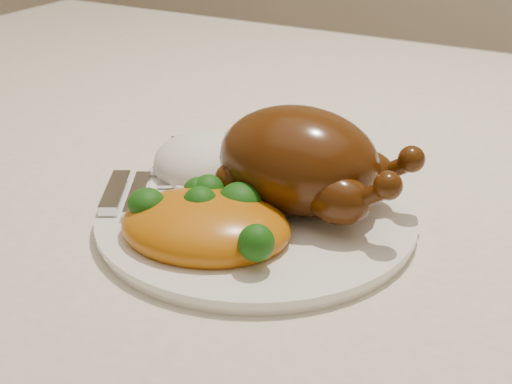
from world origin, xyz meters
The scene contains 7 objects.
dining_table centered at (0.00, 0.00, 0.67)m, with size 1.60×0.90×0.76m.
tablecloth centered at (0.00, 0.00, 0.74)m, with size 1.73×1.03×0.18m.
dinner_plate centered at (0.02, -0.20, 0.77)m, with size 0.28×0.28×0.01m, color white.
roast_chicken centered at (0.05, -0.17, 0.82)m, with size 0.18×0.11×0.09m.
rice_mound centered at (-0.07, -0.15, 0.79)m, with size 0.14×0.14×0.06m.
mac_and_cheese centered at (0.01, -0.26, 0.79)m, with size 0.17×0.14×0.06m.
cutlery centered at (-0.10, -0.21, 0.79)m, with size 0.09×0.19×0.01m.
Camera 1 is at (0.29, -0.69, 1.07)m, focal length 50.00 mm.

